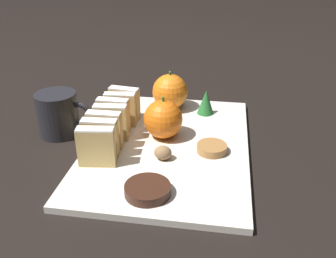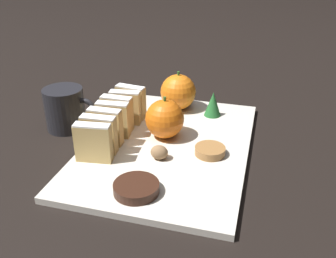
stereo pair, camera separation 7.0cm
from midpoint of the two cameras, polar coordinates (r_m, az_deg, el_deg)
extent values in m
plane|color=black|center=(0.72, -2.78, -3.04)|extent=(6.00, 6.00, 0.00)
cube|color=silver|center=(0.72, -2.79, -2.63)|extent=(0.30, 0.43, 0.01)
cube|color=tan|center=(0.65, -13.91, -2.86)|extent=(0.07, 0.03, 0.07)
cube|color=white|center=(0.63, -14.26, -0.11)|extent=(0.06, 0.03, 0.00)
cube|color=tan|center=(0.68, -13.23, -1.54)|extent=(0.06, 0.02, 0.07)
cube|color=white|center=(0.66, -13.56, 1.14)|extent=(0.06, 0.02, 0.00)
cube|color=tan|center=(0.70, -12.47, -0.32)|extent=(0.06, 0.02, 0.07)
cube|color=white|center=(0.69, -12.76, 2.28)|extent=(0.06, 0.02, 0.00)
cube|color=tan|center=(0.73, -11.48, 0.78)|extent=(0.07, 0.03, 0.07)
cube|color=white|center=(0.71, -11.74, 3.32)|extent=(0.06, 0.03, 0.00)
cube|color=tan|center=(0.75, -10.97, 1.84)|extent=(0.06, 0.02, 0.07)
cube|color=white|center=(0.74, -11.21, 4.31)|extent=(0.06, 0.02, 0.00)
cube|color=tan|center=(0.78, -9.87, 2.79)|extent=(0.07, 0.03, 0.07)
cube|color=white|center=(0.76, -10.08, 5.20)|extent=(0.06, 0.03, 0.00)
cube|color=tan|center=(0.80, -9.14, 3.70)|extent=(0.07, 0.03, 0.07)
cube|color=white|center=(0.79, -9.32, 6.04)|extent=(0.06, 0.03, 0.00)
sphere|color=orange|center=(0.72, -3.53, 1.45)|extent=(0.08, 0.08, 0.08)
cylinder|color=#38702D|center=(0.70, -3.62, 4.44)|extent=(0.01, 0.00, 0.01)
sphere|color=orange|center=(0.84, -2.08, 5.65)|extent=(0.08, 0.08, 0.08)
cylinder|color=#38702D|center=(0.83, -2.13, 8.40)|extent=(0.00, 0.01, 0.01)
ellipsoid|color=#8E6B47|center=(0.66, -3.95, -3.71)|extent=(0.03, 0.03, 0.03)
cylinder|color=#381E14|center=(0.58, -6.63, -9.28)|extent=(0.07, 0.07, 0.02)
cylinder|color=#A3703D|center=(0.68, 3.80, -3.03)|extent=(0.06, 0.06, 0.01)
cone|color=#23662D|center=(0.82, 3.37, 4.07)|extent=(0.04, 0.04, 0.05)
cylinder|color=#232328|center=(0.79, -18.91, 2.12)|extent=(0.08, 0.08, 0.09)
torus|color=#232328|center=(0.77, -15.89, 2.22)|extent=(0.05, 0.01, 0.05)
camera|label=1|loc=(0.03, -92.86, -1.49)|focal=40.00mm
camera|label=2|loc=(0.03, 87.14, 1.49)|focal=40.00mm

